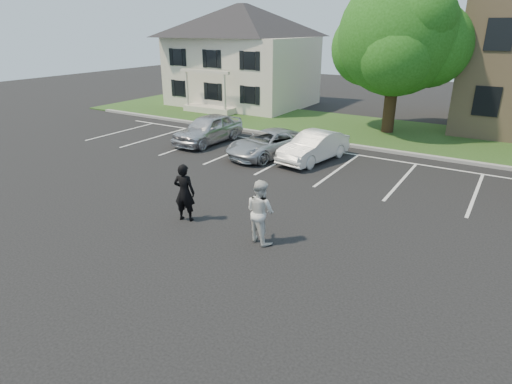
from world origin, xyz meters
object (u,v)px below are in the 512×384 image
car_silver_minivan (269,143)px  car_white_sedan (314,147)px  tree (400,39)px  man_white_shirt (260,211)px  man_black_suit (184,193)px  house (243,55)px  car_silver_west (208,129)px

car_silver_minivan → car_white_sedan: car_white_sedan is taller
tree → car_white_sedan: bearing=-101.0°
tree → man_white_shirt: (0.60, -15.94, -4.38)m
man_black_suit → car_white_sedan: (0.80, 8.32, -0.29)m
house → car_silver_minivan: bearing=-51.7°
man_black_suit → car_white_sedan: bearing=-111.2°
car_silver_west → tree: bearing=46.7°
tree → car_white_sedan: (-1.48, -7.64, -4.66)m
car_white_sedan → man_black_suit: bearing=-85.3°
car_silver_west → car_white_sedan: car_silver_west is taller
man_black_suit → car_silver_minivan: bearing=-95.6°
man_black_suit → car_silver_west: 10.04m
house → car_white_sedan: (11.47, -11.32, -3.14)m
house → car_white_sedan: 16.42m
man_white_shirt → car_white_sedan: man_white_shirt is taller
house → car_silver_west: 12.74m
car_silver_west → car_silver_minivan: size_ratio=0.99×
man_black_suit → car_silver_minivan: 8.02m
car_silver_west → car_white_sedan: (6.32, -0.07, -0.09)m
tree → car_white_sedan: size_ratio=2.12×
car_silver_west → car_silver_minivan: car_silver_west is taller
house → man_white_shirt: bearing=-55.4°
man_black_suit → car_silver_west: (-5.52, 8.39, -0.20)m
man_white_shirt → car_silver_minivan: size_ratio=0.42×
house → car_silver_minivan: house is taller
tree → car_silver_west: (-7.80, -7.57, -4.58)m
tree → car_silver_minivan: bearing=-114.5°
man_black_suit → car_silver_minivan: (-1.40, 7.89, -0.34)m
tree → man_white_shirt: bearing=-87.9°
house → tree: 13.55m
man_white_shirt → car_silver_west: man_white_shirt is taller
man_black_suit → car_white_sedan: man_black_suit is taller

